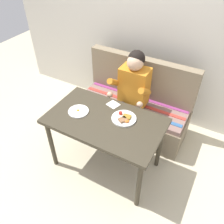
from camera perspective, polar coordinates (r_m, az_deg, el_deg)
ground_plane at (r=2.90m, az=-1.48°, el=-12.63°), size 8.00×8.00×0.00m
back_wall at (r=3.08m, az=10.88°, el=20.41°), size 4.40×0.10×2.60m
table at (r=2.42m, az=-1.73°, el=-3.32°), size 1.20×0.70×0.73m
couch at (r=3.14m, az=5.46°, el=0.89°), size 1.44×0.56×1.00m
person at (r=2.76m, az=4.85°, el=5.35°), size 0.45×0.61×1.21m
plate_breakfast at (r=2.36m, az=2.98°, el=-1.54°), size 0.26×0.26×0.05m
plate_eggs at (r=2.47m, az=-8.28°, el=0.20°), size 0.22×0.22×0.04m
napkin at (r=2.54m, az=0.30°, el=1.85°), size 0.15×0.14×0.01m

